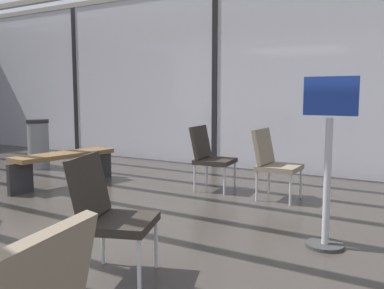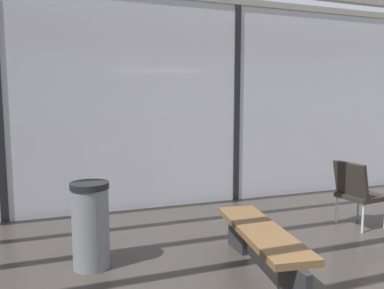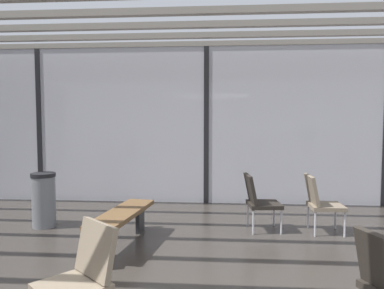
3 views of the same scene
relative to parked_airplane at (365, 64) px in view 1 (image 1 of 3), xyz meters
The scene contains 10 objects.
glass_curtain_wall 6.38m from the parked_airplane, 104.07° to the right, with size 14.00×0.08×3.16m, color silver.
window_mullion_0 7.99m from the parked_airplane, 129.30° to the right, with size 0.10×0.12×3.16m, color black.
window_mullion_1 6.38m from the parked_airplane, 104.07° to the right, with size 0.10×0.12×3.16m, color black.
parked_airplane is the anchor object (origin of this frame).
lounge_chair_1 8.19m from the parked_airplane, 88.30° to the right, with size 0.53×0.48×0.87m.
lounge_chair_5 8.18m from the parked_airplane, 94.85° to the right, with size 0.58×0.54×0.87m.
lounge_chair_7 10.92m from the parked_airplane, 89.79° to the right, with size 0.66×0.64×0.87m.
waiting_bench 9.35m from the parked_airplane, 106.32° to the right, with size 0.60×1.69×0.47m.
trash_bin 9.18m from the parked_airplane, 116.73° to the right, with size 0.38×0.38×0.86m.
info_sign 9.59m from the parked_airplane, 82.58° to the right, with size 0.44×0.32×1.44m.
Camera 1 is at (3.59, -1.58, 1.29)m, focal length 39.44 mm.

